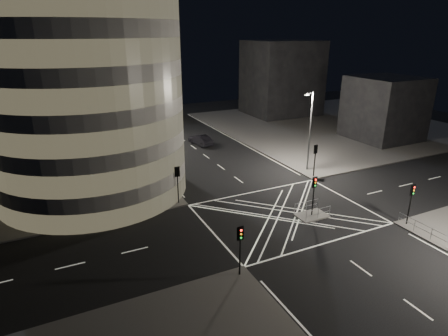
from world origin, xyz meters
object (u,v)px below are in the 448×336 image
street_lamp_left_near (156,141)px  street_lamp_right_far (310,129)px  sedan (201,140)px  street_lamp_left_far (122,111)px  traffic_signal_nl (240,242)px  traffic_signal_island (314,189)px  traffic_signal_nr (411,197)px  central_island (312,215)px  traffic_signal_fl (177,178)px  traffic_signal_fr (315,155)px

street_lamp_left_near → street_lamp_right_far: same height
street_lamp_right_far → sedan: bearing=115.4°
street_lamp_left_far → sedan: (10.94, -4.30, -4.74)m
traffic_signal_nl → traffic_signal_island: (10.80, 5.30, 0.00)m
street_lamp_left_near → traffic_signal_nr: bearing=-45.9°
central_island → traffic_signal_nl: size_ratio=0.75×
traffic_signal_island → sedan: (-0.50, 27.20, -2.11)m
traffic_signal_island → sedan: size_ratio=0.82×
central_island → street_lamp_left_far: size_ratio=0.30×
central_island → traffic_signal_island: 2.84m
central_island → street_lamp_right_far: 13.98m
central_island → traffic_signal_fl: bearing=142.5°
street_lamp_left_near → sedan: bearing=51.4°
central_island → street_lamp_right_far: bearing=54.7°
traffic_signal_nl → traffic_signal_island: same height
street_lamp_left_near → street_lamp_left_far: same height
traffic_signal_fl → sedan: bearing=61.4°
street_lamp_left_near → street_lamp_left_far: (0.00, 18.00, 0.00)m
traffic_signal_fl → traffic_signal_nl: bearing=-90.0°
traffic_signal_fr → traffic_signal_island: bearing=-129.3°
traffic_signal_nl → street_lamp_right_far: street_lamp_right_far is taller
street_lamp_left_near → traffic_signal_island: bearing=-49.7°
traffic_signal_island → sedan: traffic_signal_island is taller
traffic_signal_nr → street_lamp_left_near: street_lamp_left_near is taller
traffic_signal_nl → street_lamp_right_far: bearing=40.9°
traffic_signal_nl → traffic_signal_island: size_ratio=1.00×
traffic_signal_fl → street_lamp_left_near: (-0.64, 5.20, 2.63)m
traffic_signal_fl → street_lamp_right_far: street_lamp_right_far is taller
traffic_signal_island → street_lamp_right_far: 13.13m
traffic_signal_fl → traffic_signal_nl: same height
traffic_signal_nl → sedan: traffic_signal_nl is taller
traffic_signal_fl → traffic_signal_fr: same height
sedan → traffic_signal_nr: bearing=91.7°
street_lamp_right_far → sedan: 19.09m
traffic_signal_nl → traffic_signal_nr: size_ratio=1.00×
traffic_signal_fr → street_lamp_left_far: bearing=128.2°
central_island → street_lamp_left_far: street_lamp_left_far is taller
traffic_signal_nr → street_lamp_left_far: (-18.24, 36.80, 2.63)m
traffic_signal_fl → street_lamp_right_far: 18.55m
traffic_signal_fl → traffic_signal_island: size_ratio=1.00×
traffic_signal_fl → street_lamp_right_far: size_ratio=0.40×
central_island → traffic_signal_nr: (6.80, -5.30, 2.84)m
traffic_signal_fr → street_lamp_left_near: (-18.24, 5.20, 2.63)m
traffic_signal_nr → traffic_signal_island: size_ratio=1.00×
street_lamp_left_far → sedan: bearing=-21.5°
traffic_signal_nl → street_lamp_left_near: (-0.64, 18.80, 2.63)m
traffic_signal_island → traffic_signal_fr: bearing=50.7°
traffic_signal_fr → sedan: bearing=111.1°
traffic_signal_fr → traffic_signal_island: same height
central_island → traffic_signal_fl: traffic_signal_fl is taller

